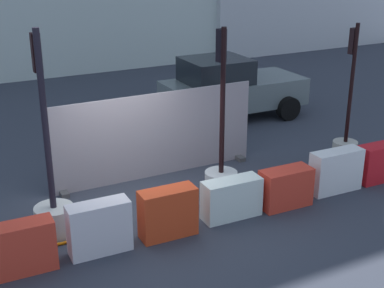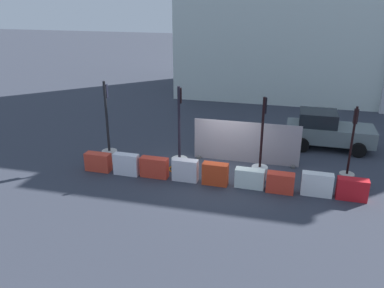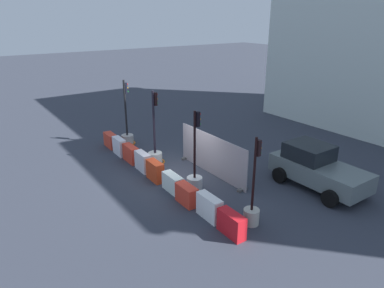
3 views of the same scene
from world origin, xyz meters
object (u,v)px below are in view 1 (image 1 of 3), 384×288
Objects in this scene: construction_barrier_5 at (232,199)px; construction_barrier_8 at (381,162)px; construction_barrier_2 at (18,249)px; traffic_light_3 at (345,141)px; construction_barrier_6 at (286,188)px; construction_barrier_3 at (99,228)px; construction_barrier_4 at (168,213)px; car_grey_saloon at (230,89)px; traffic_light_1 at (53,205)px; construction_barrier_7 at (336,171)px; traffic_light_2 at (221,167)px.

construction_barrier_8 is at bearing -0.46° from construction_barrier_5.
traffic_light_3 is at bearing 7.75° from construction_barrier_2.
traffic_light_3 is 2.71m from construction_barrier_6.
construction_barrier_3 reaches higher than construction_barrier_5.
construction_barrier_4 is (-5.01, -1.07, -0.15)m from traffic_light_3.
construction_barrier_2 is 0.28× the size of car_grey_saloon.
construction_barrier_2 reaches higher than construction_barrier_8.
construction_barrier_8 is (6.86, -0.95, -0.15)m from traffic_light_1.
construction_barrier_7 is (5.62, -0.93, -0.12)m from traffic_light_1.
traffic_light_3 is at bearing 41.18° from construction_barrier_7.
car_grey_saloon reaches higher than construction_barrier_2.
construction_barrier_3 is 6.34m from construction_barrier_8.
traffic_light_3 is 3.12× the size of construction_barrier_3.
car_grey_saloon is (1.95, 5.38, 0.49)m from construction_barrier_6.
construction_barrier_3 is (-2.89, -0.96, -0.17)m from traffic_light_2.
car_grey_saloon is at bearing 83.36° from construction_barrier_7.
traffic_light_2 is 4.33m from construction_barrier_2.
traffic_light_2 is 3.10× the size of construction_barrier_8.
car_grey_saloon is (-0.53, 4.30, 0.28)m from traffic_light_3.
construction_barrier_2 reaches higher than construction_barrier_5.
construction_barrier_4 is at bearing -178.95° from construction_barrier_7.
traffic_light_2 reaches higher than car_grey_saloon.
construction_barrier_2 is at bearing -167.22° from traffic_light_2.
construction_barrier_3 is at bearing -161.60° from traffic_light_2.
construction_barrier_2 is 6.43m from construction_barrier_7.
construction_barrier_7 reaches higher than construction_barrier_5.
construction_barrier_7 reaches higher than construction_barrier_2.
construction_barrier_5 is 6.16m from car_grey_saloon.
construction_barrier_7 is 1.24m from construction_barrier_8.
construction_barrier_6 is at bearing -176.28° from construction_barrier_7.
traffic_light_1 is at bearing 166.69° from construction_barrier_6.
car_grey_saloon is at bearing 96.99° from traffic_light_3.
car_grey_saloon is at bearing 37.09° from construction_barrier_2.
car_grey_saloon is (6.24, 4.37, 0.31)m from traffic_light_1.
construction_barrier_3 reaches higher than construction_barrier_8.
construction_barrier_3 is 2.60m from construction_barrier_5.
construction_barrier_4 is 3.86m from construction_barrier_7.
car_grey_saloon is (3.13, 5.28, 0.49)m from construction_barrier_5.
construction_barrier_2 is 1.10× the size of construction_barrier_3.
construction_barrier_3 is (0.52, -0.96, -0.11)m from traffic_light_1.
traffic_light_3 is 2.83× the size of construction_barrier_2.
construction_barrier_4 is 1.36m from construction_barrier_5.
traffic_light_2 is at bearing 31.10° from construction_barrier_4.
traffic_light_3 is at bearing 9.42° from construction_barrier_3.
construction_barrier_7 is 0.28× the size of car_grey_saloon.
traffic_light_3 is at bearing -83.01° from car_grey_saloon.
car_grey_saloon is (-0.62, 5.31, 0.46)m from construction_barrier_8.
construction_barrier_5 is 0.28× the size of car_grey_saloon.
construction_barrier_7 is at bearing -0.25° from construction_barrier_5.
construction_barrier_8 is (0.10, -1.02, -0.18)m from traffic_light_3.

